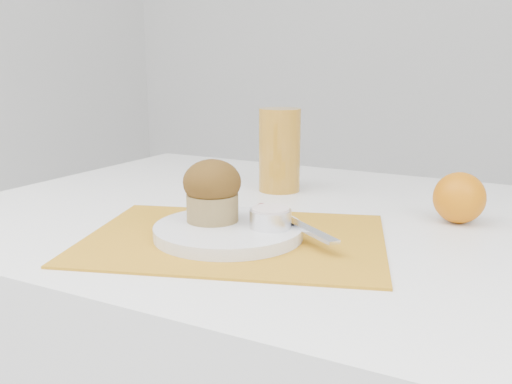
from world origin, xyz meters
The scene contains 10 objects.
placemat centered at (-0.07, -0.11, 0.75)m, with size 0.40×0.30×0.00m, color #C3831B.
plate centered at (-0.08, -0.11, 0.76)m, with size 0.20×0.20×0.02m, color silver.
ramekin centered at (-0.02, -0.09, 0.78)m, with size 0.06×0.06×0.02m, color silver.
cream centered at (-0.02, -0.09, 0.79)m, with size 0.05×0.05×0.01m, color silver.
raspberry_near centered at (-0.05, -0.05, 0.78)m, with size 0.02×0.02×0.02m, color #570502.
raspberry_far centered at (-0.03, -0.07, 0.78)m, with size 0.02×0.02×0.02m, color #590302.
butter_knife centered at (0.00, -0.07, 0.77)m, with size 0.20×0.02×0.00m, color silver.
orange centered at (0.19, 0.12, 0.79)m, with size 0.08×0.08×0.08m, color #D16E07.
juice_glass centered at (-0.14, 0.19, 0.83)m, with size 0.08×0.08×0.15m, color #B77D22.
muffin centered at (-0.11, -0.10, 0.81)m, with size 0.09×0.09×0.09m.
Camera 1 is at (0.31, -0.75, 0.99)m, focal length 40.00 mm.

